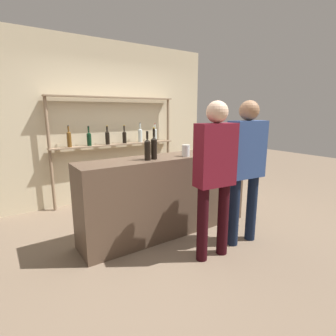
% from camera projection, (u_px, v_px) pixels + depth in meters
% --- Properties ---
extents(ground_plane, '(16.00, 16.00, 0.00)m').
position_uv_depth(ground_plane, '(168.00, 231.00, 3.58)').
color(ground_plane, '#7A6651').
extents(bar_counter, '(2.35, 0.51, 1.03)m').
position_uv_depth(bar_counter, '(168.00, 195.00, 3.47)').
color(bar_counter, brown).
rests_on(bar_counter, ground_plane).
extents(back_wall, '(3.95, 0.12, 2.80)m').
position_uv_depth(back_wall, '(112.00, 122.00, 4.79)').
color(back_wall, beige).
rests_on(back_wall, ground_plane).
extents(back_shelf, '(2.29, 0.18, 1.84)m').
position_uv_depth(back_shelf, '(116.00, 133.00, 4.68)').
color(back_shelf, '#897056').
rests_on(back_shelf, ground_plane).
extents(counter_bottle_0, '(0.07, 0.07, 0.36)m').
position_uv_depth(counter_bottle_0, '(231.00, 141.00, 3.76)').
color(counter_bottle_0, black).
rests_on(counter_bottle_0, bar_counter).
extents(counter_bottle_1, '(0.07, 0.07, 0.38)m').
position_uv_depth(counter_bottle_1, '(154.00, 147.00, 3.12)').
color(counter_bottle_1, black).
rests_on(counter_bottle_1, bar_counter).
extents(counter_bottle_2, '(0.07, 0.07, 0.34)m').
position_uv_depth(counter_bottle_2, '(147.00, 149.00, 3.06)').
color(counter_bottle_2, black).
rests_on(counter_bottle_2, bar_counter).
extents(wine_glass, '(0.08, 0.08, 0.15)m').
position_uv_depth(wine_glass, '(202.00, 146.00, 3.51)').
color(wine_glass, silver).
rests_on(wine_glass, bar_counter).
extents(cork_jar, '(0.10, 0.10, 0.15)m').
position_uv_depth(cork_jar, '(186.00, 151.00, 3.34)').
color(cork_jar, silver).
rests_on(cork_jar, bar_counter).
extents(customer_right, '(0.47, 0.24, 1.72)m').
position_uv_depth(customer_right, '(246.00, 162.00, 3.07)').
color(customer_right, '#121C33').
rests_on(customer_right, ground_plane).
extents(customer_center, '(0.45, 0.23, 1.70)m').
position_uv_depth(customer_center, '(215.00, 169.00, 2.74)').
color(customer_center, black).
rests_on(customer_center, ground_plane).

